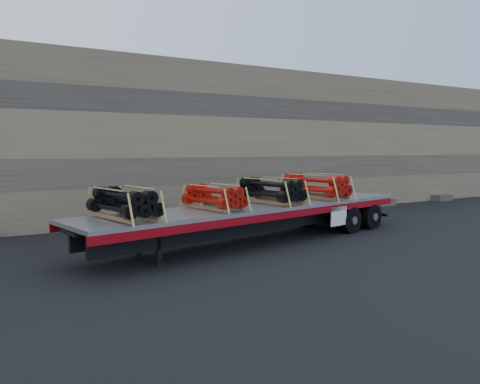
{
  "coord_description": "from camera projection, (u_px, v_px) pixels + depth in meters",
  "views": [
    {
      "loc": [
        -8.1,
        -13.65,
        3.17
      ],
      "look_at": [
        0.53,
        1.09,
        1.59
      ],
      "focal_mm": 35.0,
      "sensor_mm": 36.0,
      "label": 1
    }
  ],
  "objects": [
    {
      "name": "ground",
      "position": [
        243.0,
        241.0,
        16.1
      ],
      "size": [
        120.0,
        120.0,
        0.0
      ],
      "primitive_type": "plane",
      "color": "black",
      "rests_on": "ground"
    },
    {
      "name": "bundle_midrear",
      "position": [
        270.0,
        191.0,
        16.2
      ],
      "size": [
        1.6,
        2.52,
        0.83
      ],
      "primitive_type": null,
      "rotation": [
        0.0,
        0.0,
        0.19
      ],
      "color": "black",
      "rests_on": "trailer"
    },
    {
      "name": "bundle_midfront",
      "position": [
        214.0,
        198.0,
        14.58
      ],
      "size": [
        1.41,
        2.23,
        0.73
      ],
      "primitive_type": null,
      "rotation": [
        0.0,
        0.0,
        0.19
      ],
      "color": "#A51008",
      "rests_on": "trailer"
    },
    {
      "name": "trailer",
      "position": [
        256.0,
        223.0,
        15.85
      ],
      "size": [
        13.11,
        4.89,
        1.29
      ],
      "primitive_type": null,
      "rotation": [
        0.0,
        0.0,
        0.19
      ],
      "color": "#ACAFB3",
      "rests_on": "ground"
    },
    {
      "name": "rock_wall",
      "position": [
        170.0,
        142.0,
        21.36
      ],
      "size": [
        44.0,
        3.0,
        7.0
      ],
      "primitive_type": "cube",
      "color": "#7A6B54",
      "rests_on": "ground"
    },
    {
      "name": "bundle_front",
      "position": [
        124.0,
        204.0,
        12.55
      ],
      "size": [
        1.55,
        2.45,
        0.81
      ],
      "primitive_type": null,
      "rotation": [
        0.0,
        0.0,
        0.19
      ],
      "color": "black",
      "rests_on": "trailer"
    },
    {
      "name": "bundle_rear",
      "position": [
        315.0,
        187.0,
        17.8
      ],
      "size": [
        1.71,
        2.69,
        0.89
      ],
      "primitive_type": null,
      "rotation": [
        0.0,
        0.0,
        0.19
      ],
      "color": "#A51008",
      "rests_on": "trailer"
    }
  ]
}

